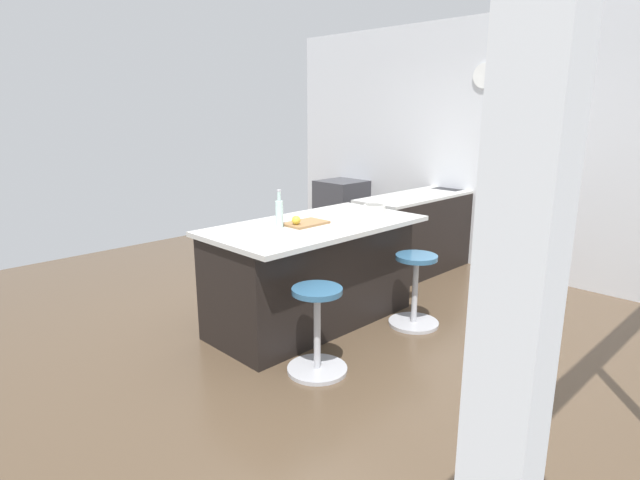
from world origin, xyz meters
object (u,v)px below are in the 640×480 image
object	(u,v)px
kitchen_island	(312,273)
stool_middle	(317,333)
stool_by_window	(415,292)
cutting_board	(306,223)
apple_yellow	(296,220)
fruit_bowl	(374,208)
oven_range	(342,211)
water_bottle	(279,213)

from	to	relation	value
kitchen_island	stool_middle	world-z (taller)	kitchen_island
stool_by_window	cutting_board	distance (m)	1.14
apple_yellow	fruit_bowl	world-z (taller)	apple_yellow
stool_by_window	cutting_board	world-z (taller)	cutting_board
oven_range	cutting_board	distance (m)	3.09
stool_by_window	cutting_board	xyz separation A→B (m)	(0.69, -0.66, 0.62)
water_bottle	cutting_board	bearing A→B (deg)	164.12
cutting_board	oven_range	bearing A→B (deg)	-142.74
oven_range	cutting_board	world-z (taller)	cutting_board
oven_range	apple_yellow	xyz separation A→B (m)	(2.55, 1.86, 0.53)
apple_yellow	water_bottle	size ratio (longest dim) A/B	0.24
oven_range	kitchen_island	size ratio (longest dim) A/B	0.46
oven_range	fruit_bowl	world-z (taller)	fruit_bowl
oven_range	cutting_board	bearing A→B (deg)	37.26
stool_middle	water_bottle	world-z (taller)	water_bottle
water_bottle	stool_middle	bearing A→B (deg)	69.10
cutting_board	fruit_bowl	size ratio (longest dim) A/B	1.78
oven_range	stool_middle	bearing A→B (deg)	40.48
stool_by_window	apple_yellow	size ratio (longest dim) A/B	8.68
stool_middle	oven_range	bearing A→B (deg)	-139.52
stool_middle	water_bottle	size ratio (longest dim) A/B	2.05
stool_middle	cutting_board	size ratio (longest dim) A/B	1.78
kitchen_island	cutting_board	size ratio (longest dim) A/B	5.27
stool_by_window	water_bottle	bearing A→B (deg)	-38.22
stool_middle	fruit_bowl	distance (m)	1.59
apple_yellow	oven_range	bearing A→B (deg)	-143.85
stool_by_window	water_bottle	distance (m)	1.38
stool_by_window	stool_middle	xyz separation A→B (m)	(1.19, 0.00, 0.00)
water_bottle	fruit_bowl	xyz separation A→B (m)	(-1.05, 0.13, -0.08)
kitchen_island	stool_by_window	distance (m)	0.91
apple_yellow	fruit_bowl	distance (m)	0.94
apple_yellow	fruit_bowl	size ratio (longest dim) A/B	0.37
kitchen_island	water_bottle	bearing A→B (deg)	-8.78
kitchen_island	water_bottle	xyz separation A→B (m)	(0.32, -0.05, 0.57)
cutting_board	fruit_bowl	distance (m)	0.83
oven_range	apple_yellow	bearing A→B (deg)	36.15
cutting_board	stool_by_window	bearing A→B (deg)	136.30
stool_by_window	apple_yellow	xyz separation A→B (m)	(0.81, -0.65, 0.67)
water_bottle	fruit_bowl	distance (m)	1.06
cutting_board	stool_middle	bearing A→B (deg)	52.40
fruit_bowl	cutting_board	bearing A→B (deg)	-4.74
stool_by_window	apple_yellow	world-z (taller)	apple_yellow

